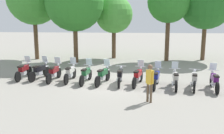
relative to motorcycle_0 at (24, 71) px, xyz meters
The scene contains 18 objects.
ground_plane 5.64m from the motorcycle_0, ahead, with size 80.00×80.00×0.00m, color gray.
motorcycle_0 is the anchor object (origin of this frame).
motorcycle_1 1.02m from the motorcycle_0, ahead, with size 0.82×2.14×1.37m.
motorcycle_2 2.05m from the motorcycle_0, ahead, with size 0.64×2.19×1.37m.
motorcycle_3 3.05m from the motorcycle_0, ahead, with size 0.62×2.19×1.37m.
motorcycle_4 4.10m from the motorcycle_0, ahead, with size 0.68×2.18×1.37m.
motorcycle_5 5.12m from the motorcycle_0, ahead, with size 0.84×2.13×1.37m.
motorcycle_6 6.12m from the motorcycle_0, ahead, with size 0.62×2.19×0.99m.
motorcycle_7 7.14m from the motorcycle_0, ahead, with size 0.83×2.14×1.37m.
motorcycle_8 8.18m from the motorcycle_0, ahead, with size 0.77×2.16×1.37m.
motorcycle_9 9.20m from the motorcycle_0, ahead, with size 0.62×2.19×1.37m.
motorcycle_10 10.21m from the motorcycle_0, ahead, with size 0.77×2.16×0.99m.
motorcycle_11 11.23m from the motorcycle_0, ahead, with size 0.65×2.19×1.37m.
person_0 8.47m from the motorcycle_0, 27.28° to the right, with size 0.38×0.32×1.78m.
tree_1 7.49m from the motorcycle_0, 69.45° to the left, with size 4.73×4.73×7.28m.
tree_2 10.06m from the motorcycle_0, 57.16° to the left, with size 3.32×3.32×5.59m.
tree_3 12.73m from the motorcycle_0, 35.26° to the left, with size 3.52×3.52×6.73m.
tree_4 15.64m from the motorcycle_0, 30.24° to the left, with size 4.55×4.55×7.21m.
Camera 1 is at (1.03, -14.50, 4.03)m, focal length 41.59 mm.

